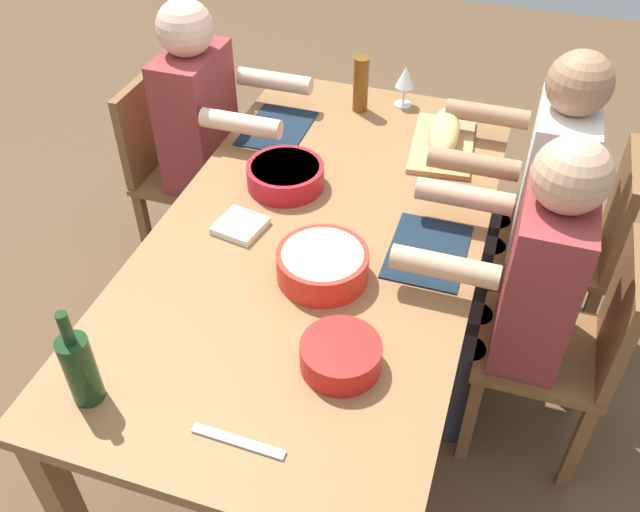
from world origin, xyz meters
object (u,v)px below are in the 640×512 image
Objects in this scene: dining_table at (320,248)px; diner_near_center at (525,283)px; wine_glass at (405,79)px; chair_near_center at (571,345)px; serving_bowl_fruit at (285,174)px; napkin_stack at (240,226)px; chair_near_right at (578,241)px; cutting_board at (442,145)px; wine_bottle at (80,368)px; beer_bottle at (361,84)px; serving_bowl_pasta at (323,264)px; diner_near_right at (539,184)px; serving_bowl_salad at (341,354)px; bread_loaf at (444,132)px; chair_far_right at (173,163)px; diner_far_right at (207,126)px.

dining_table is 0.64m from diner_near_center.
wine_glass reaches higher than dining_table.
chair_near_center reaches higher than serving_bowl_fruit.
napkin_stack is at bearing 168.20° from serving_bowl_fruit.
dining_table is 1.00m from chair_near_right.
dining_table is 0.27m from napkin_stack.
cutting_board is (0.07, 0.55, 0.27)m from chair_near_right.
wine_bottle is (-1.38, 0.62, 0.10)m from cutting_board.
beer_bottle reaches higher than cutting_board.
serving_bowl_pasta is 0.72m from wine_bottle.
chair_near_center is 0.71× the size of diner_near_right.
wine_bottle is 1.58m from beer_bottle.
serving_bowl_fruit reaches higher than serving_bowl_salad.
diner_near_right is 1.65m from wine_bottle.
diner_near_center reaches higher than bread_loaf.
serving_bowl_pasta is 0.83m from bread_loaf.
bread_loaf is (0.07, -1.11, 0.32)m from chair_far_right.
napkin_stack is (-0.07, 0.24, 0.09)m from dining_table.
diner_near_center is at bearing -103.03° from serving_bowl_fruit.
wine_bottle reaches higher than napkin_stack.
diner_far_right reaches higher than napkin_stack.
serving_bowl_salad is 0.65× the size of bread_loaf.
diner_near_right is 8.57× the size of napkin_stack.
bread_loaf is at bearing -115.48° from beer_bottle.
wine_glass is (1.36, 0.15, 0.07)m from serving_bowl_salad.
diner_near_center is 0.61m from serving_bowl_pasta.
serving_bowl_pasta is at bearing 142.20° from diner_near_right.
bread_loaf is 1.10× the size of wine_bottle.
diner_near_center is 0.85m from serving_bowl_fruit.
chair_near_right is (0.53, -0.18, -0.21)m from diner_near_center.
chair_near_center is 0.87m from bread_loaf.
dining_table is 0.85m from chair_near_center.
chair_far_right is at bearing 107.85° from beer_bottle.
diner_near_center is at bearing -136.62° from beer_bottle.
chair_near_right is (0.00, -1.65, 0.00)m from chair_far_right.
wine_glass is at bearing 38.25° from bread_loaf.
wine_glass is at bearing -59.96° from beer_bottle.
serving_bowl_fruit is (0.19, 1.01, 0.30)m from chair_near_center.
cutting_board is 2.86× the size of napkin_stack.
diner_far_right is at bearing 13.07° from wine_bottle.
cutting_board is (0.60, 0.55, 0.27)m from chair_near_center.
chair_far_right reaches higher than serving_bowl_salad.
serving_bowl_pasta is (-0.20, -0.07, 0.13)m from dining_table.
cutting_board is 0.06m from bread_loaf.
serving_bowl_salad is (-1.04, -1.05, 0.30)m from chair_far_right.
diner_near_center is 4.14× the size of wine_bottle.
beer_bottle is at bearing 43.38° from diner_near_center.
chair_near_right is 1.80m from wine_bottle.
dining_table is at bearing 90.00° from diner_near_center.
chair_far_right is 5.12× the size of wine_glass.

